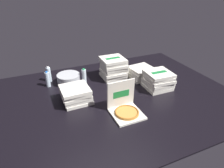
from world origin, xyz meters
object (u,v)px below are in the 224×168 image
open_pizza_box (125,107)px  pizza_stack_right_far (141,73)px  pizza_stack_right_mid (158,80)px  water_bottle_0 (49,74)px  pizza_stack_left_far (113,68)px  ice_bucket (69,79)px  water_bottle_1 (84,77)px  pizza_stack_center_far (76,94)px  water_bottle_2 (48,79)px

open_pizza_box → pizza_stack_right_far: open_pizza_box is taller
pizza_stack_right_mid → water_bottle_0: bearing=149.3°
pizza_stack_right_mid → pizza_stack_right_far: (-0.05, 0.39, -0.04)m
pizza_stack_left_far → pizza_stack_right_mid: (0.45, -0.57, -0.04)m
water_bottle_0 → pizza_stack_right_far: bearing=-18.2°
open_pizza_box → pizza_stack_left_far: 0.96m
pizza_stack_left_far → pizza_stack_right_far: size_ratio=0.99×
pizza_stack_right_far → ice_bucket: 1.14m
open_pizza_box → water_bottle_0: 1.39m
pizza_stack_right_mid → ice_bucket: bearing=150.6°
pizza_stack_right_far → water_bottle_1: (-0.89, 0.16, 0.03)m
water_bottle_1 → pizza_stack_left_far: bearing=1.8°
pizza_stack_left_far → pizza_stack_right_far: 0.45m
ice_bucket → pizza_stack_right_far: bearing=-13.2°
pizza_stack_center_far → water_bottle_0: 0.76m
pizza_stack_left_far → pizza_stack_center_far: 0.86m
pizza_stack_left_far → water_bottle_1: bearing=-178.2°
water_bottle_0 → water_bottle_1: size_ratio=1.00×
pizza_stack_right_mid → water_bottle_1: pizza_stack_right_mid is taller
pizza_stack_center_far → water_bottle_2: 0.62m
open_pizza_box → pizza_stack_center_far: size_ratio=0.99×
pizza_stack_right_far → water_bottle_0: water_bottle_0 is taller
pizza_stack_right_far → ice_bucket: (-1.11, 0.26, -0.01)m
water_bottle_0 → pizza_stack_center_far: bearing=-72.1°
open_pizza_box → pizza_stack_right_far: 1.00m
pizza_stack_right_mid → pizza_stack_right_far: bearing=97.0°
pizza_stack_center_far → ice_bucket: pizza_stack_center_far is taller
open_pizza_box → water_bottle_0: (-0.70, 1.19, 0.04)m
pizza_stack_right_mid → ice_bucket: 1.33m
pizza_stack_center_far → water_bottle_2: (-0.27, 0.56, 0.01)m
pizza_stack_left_far → pizza_stack_center_far: size_ratio=1.03×
pizza_stack_right_mid → water_bottle_1: 1.09m
pizza_stack_right_far → pizza_stack_center_far: bearing=-166.6°
ice_bucket → water_bottle_1: (0.22, -0.10, 0.04)m
open_pizza_box → water_bottle_2: size_ratio=1.53×
water_bottle_2 → open_pizza_box: bearing=-54.2°
pizza_stack_left_far → pizza_stack_right_far: (0.41, -0.18, -0.08)m
water_bottle_1 → water_bottle_2: size_ratio=1.00×
pizza_stack_right_mid → water_bottle_2: bearing=155.0°
ice_bucket → pizza_stack_center_far: bearing=-92.8°
pizza_stack_left_far → water_bottle_0: size_ratio=1.60×
open_pizza_box → pizza_stack_right_far: (0.66, 0.75, 0.01)m
water_bottle_1 → water_bottle_2: bearing=166.4°
water_bottle_1 → water_bottle_0: bearing=148.7°
water_bottle_2 → ice_bucket: bearing=-4.9°
ice_bucket → water_bottle_2: water_bottle_2 is taller
pizza_stack_left_far → water_bottle_0: (-0.96, 0.27, -0.05)m
pizza_stack_right_mid → water_bottle_0: 1.65m
pizza_stack_right_far → water_bottle_0: (-1.37, 0.45, 0.03)m
pizza_stack_left_far → open_pizza_box: bearing=-105.6°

